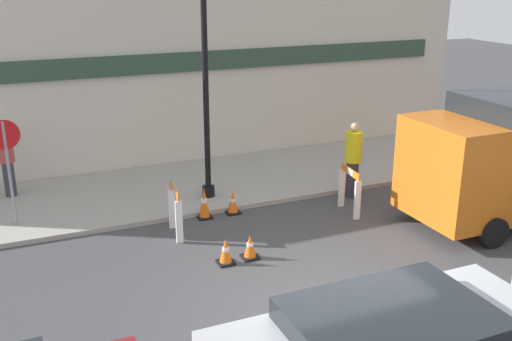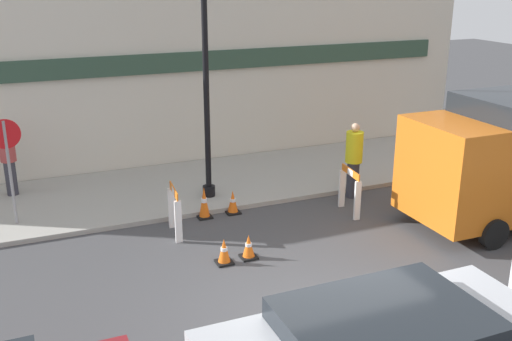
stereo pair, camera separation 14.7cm
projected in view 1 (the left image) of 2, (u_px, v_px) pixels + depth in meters
ground_plane at (316, 318)px, 9.15m from camera, size 60.00×60.00×0.00m
sidewalk_slab at (191, 186)px, 14.61m from camera, size 18.00×3.59×0.10m
storefront_facade at (166, 64)px, 15.37m from camera, size 18.00×0.22×5.50m
streetlamp_post at (204, 12)px, 12.51m from camera, size 0.44×0.44×6.52m
stop_sign at (7, 156)px, 11.82m from camera, size 0.60×0.06×2.20m
barricade_0 at (350, 189)px, 12.97m from camera, size 0.22×0.84×1.01m
barricade_1 at (175, 210)px, 11.86m from camera, size 0.20×0.81×1.01m
traffic_cone_0 at (233, 203)px, 13.03m from camera, size 0.30×0.30×0.52m
traffic_cone_1 at (250, 247)px, 11.00m from camera, size 0.30×0.30×0.46m
traffic_cone_2 at (226, 252)px, 10.79m from camera, size 0.30×0.30×0.48m
traffic_cone_3 at (204, 203)px, 12.75m from camera, size 0.30×0.30×0.69m
person_worker at (353, 158)px, 13.78m from camera, size 0.47×0.47×1.78m
person_pedestrian at (6, 158)px, 13.55m from camera, size 0.41×0.41×1.71m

